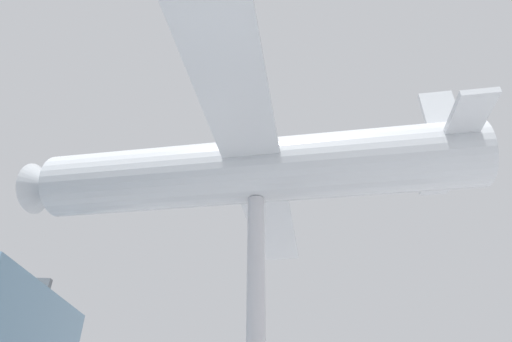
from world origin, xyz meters
The scene contains 2 objects.
support_pylon_central centered at (0.00, 0.00, 3.95)m, with size 0.54×0.54×7.90m.
suspended_airplane centered at (0.05, 0.20, 8.99)m, with size 17.36×15.61×3.68m.
Camera 1 is at (-11.39, 1.00, 1.94)m, focal length 28.00 mm.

